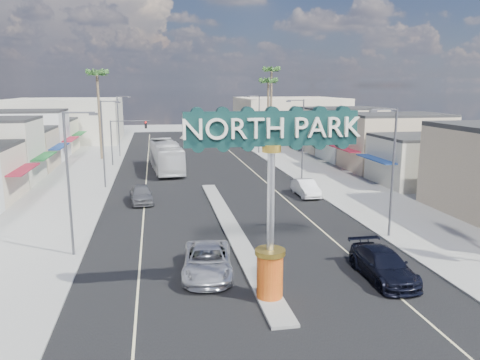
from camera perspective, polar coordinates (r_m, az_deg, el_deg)
name	(u,v)px	position (r m, az deg, el deg)	size (l,w,h in m)	color
ground	(207,185)	(50.44, -4.02, -0.55)	(160.00, 160.00, 0.00)	gray
road	(207,184)	(50.44, -4.02, -0.55)	(20.00, 120.00, 0.01)	black
median_island	(231,227)	(35.06, -1.11, -5.78)	(1.30, 30.00, 0.16)	gray
sidewalk_left	(71,189)	(50.89, -19.89, -1.04)	(8.00, 120.00, 0.12)	gray
sidewalk_right	(331,179)	(53.74, 10.98, 0.07)	(8.00, 120.00, 0.12)	gray
storefront_row_left	(3,147)	(65.23, -26.92, 3.64)	(12.00, 42.00, 6.00)	beige
storefront_row_right	(365,139)	(69.04, 14.95, 4.86)	(12.00, 42.00, 6.00)	#B7B29E
backdrop_far_left	(66,120)	(95.74, -20.46, 6.86)	(20.00, 20.00, 8.00)	#B7B29E
backdrop_far_right	(288,117)	(98.16, 5.93, 7.61)	(20.00, 20.00, 8.00)	beige
gateway_sign	(271,183)	(22.17, 3.82, -0.38)	(8.20, 1.50, 9.15)	red
traffic_signal_left	(125,134)	(63.47, -13.81, 5.52)	(5.09, 0.45, 6.00)	#47474C
traffic_signal_right	(262,131)	(65.00, 2.66, 5.97)	(5.09, 0.45, 6.00)	#47474C
streetlight_l_near	(71,177)	(29.99, -19.93, 0.39)	(2.03, 0.22, 9.00)	#47474C
streetlight_l_mid	(104,140)	(49.62, -16.21, 4.75)	(2.03, 0.22, 9.00)	#47474C
streetlight_l_far	(120,123)	(71.45, -14.48, 6.76)	(2.03, 0.22, 9.00)	#47474C
streetlight_r_near	(391,166)	(33.49, 17.93, 1.62)	(2.03, 0.22, 9.00)	#47474C
streetlight_r_mid	(301,136)	(51.81, 7.49, 5.37)	(2.03, 0.22, 9.00)	#47474C
streetlight_r_far	(258,121)	(72.98, 2.21, 7.20)	(2.03, 0.22, 9.00)	#47474C
palm_left_far	(97,78)	(69.49, -17.02, 11.81)	(2.60, 2.60, 13.10)	brown
palm_right_mid	(268,85)	(77.26, 3.48, 11.53)	(2.60, 2.60, 12.10)	brown
palm_right_far	(272,74)	(83.59, 3.87, 12.74)	(2.60, 2.60, 14.10)	brown
suv_left	(207,261)	(26.65, -4.01, -9.82)	(2.69, 5.84, 1.62)	silver
suv_right	(383,265)	(27.24, 17.05, -9.85)	(2.25, 5.52, 1.60)	black
car_parked_left	(141,194)	(43.32, -11.95, -1.67)	(1.94, 4.82, 1.64)	slate
car_parked_right	(306,188)	(45.44, 8.03, -0.96)	(1.66, 4.77, 1.57)	white
city_bus	(166,156)	(58.93, -9.03, 2.88)	(3.07, 13.12, 3.65)	silver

